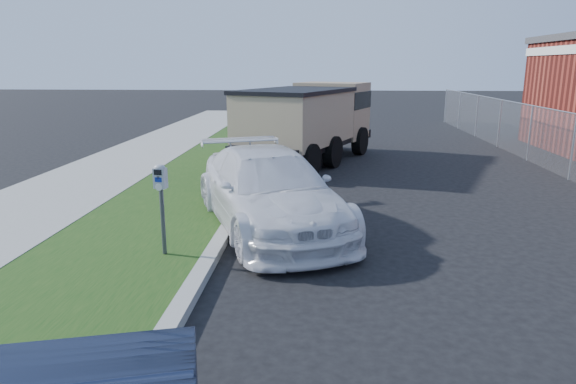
{
  "coord_description": "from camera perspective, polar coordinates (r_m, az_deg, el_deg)",
  "views": [
    {
      "loc": [
        -0.85,
        -7.35,
        3.06
      ],
      "look_at": [
        -1.4,
        1.0,
        1.0
      ],
      "focal_mm": 32.0,
      "sensor_mm": 36.0,
      "label": 1
    }
  ],
  "objects": [
    {
      "name": "ground",
      "position": [
        8.01,
        9.68,
        -8.85
      ],
      "size": [
        120.0,
        120.0,
        0.0
      ],
      "primitive_type": "plane",
      "color": "black",
      "rests_on": "ground"
    },
    {
      "name": "streetside",
      "position": [
        10.9,
        -22.09,
        -3.16
      ],
      "size": [
        6.12,
        50.0,
        0.15
      ],
      "color": "gray",
      "rests_on": "ground"
    },
    {
      "name": "chainlink_fence",
      "position": [
        16.0,
        29.25,
        5.63
      ],
      "size": [
        0.06,
        30.06,
        30.0
      ],
      "color": "slate",
      "rests_on": "ground"
    },
    {
      "name": "parking_meter",
      "position": [
        8.22,
        -13.93,
        0.25
      ],
      "size": [
        0.22,
        0.17,
        1.45
      ],
      "rotation": [
        0.0,
        0.0,
        -0.21
      ],
      "color": "#3F4247",
      "rests_on": "ground"
    },
    {
      "name": "white_wagon",
      "position": [
        9.9,
        -2.19,
        0.32
      ],
      "size": [
        3.89,
        5.57,
        1.5
      ],
      "primitive_type": "imported",
      "rotation": [
        0.0,
        0.0,
        0.39
      ],
      "color": "white",
      "rests_on": "ground"
    },
    {
      "name": "dump_truck",
      "position": [
        16.94,
        2.47,
        8.2
      ],
      "size": [
        4.55,
        6.74,
        2.49
      ],
      "rotation": [
        0.0,
        0.0,
        -0.39
      ],
      "color": "black",
      "rests_on": "ground"
    }
  ]
}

